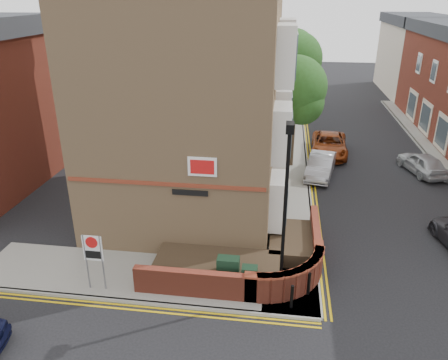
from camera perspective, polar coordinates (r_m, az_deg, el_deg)
The scene contains 24 objects.
ground at distance 15.60m, azimuth 1.03°, elevation -16.91°, with size 120.00×120.00×0.00m, color black.
pavement_corner at distance 17.37m, azimuth -10.14°, elevation -12.30°, with size 13.00×3.00×0.12m, color gray.
pavement_main at distance 29.58m, azimuth 8.71°, elevation 3.27°, with size 2.00×32.00×0.12m, color gray.
kerb_side at distance 16.25m, azimuth -11.77°, elevation -15.30°, with size 13.00×0.15×0.12m, color gray.
kerb_main_near at distance 29.62m, azimuth 10.64°, elevation 3.16°, with size 0.15×32.00×0.12m, color gray.
kerb_main_far at distance 28.44m, azimuth 27.12°, elevation 0.03°, with size 0.15×40.00×0.12m, color gray.
yellow_lines_side at distance 16.10m, azimuth -12.05°, elevation -15.99°, with size 13.00×0.28×0.01m, color gold.
yellow_lines_main at distance 29.65m, azimuth 11.12°, elevation 3.04°, with size 0.28×32.00×0.01m, color gold.
corner_building at distance 20.63m, azimuth -4.09°, elevation 12.53°, with size 8.95×10.40×13.60m.
garden_wall at distance 17.57m, azimuth 2.05°, elevation -11.67°, with size 6.80×6.00×1.20m, color maroon, non-canonical shape.
lamppost at distance 14.66m, azimuth 7.94°, elevation -4.24°, with size 0.25×0.50×6.30m.
utility_cabinet_large at distance 16.21m, azimuth 0.55°, elevation -11.92°, with size 0.80×0.45×1.20m, color black.
utility_cabinet_small at distance 15.93m, azimuth 3.33°, elevation -12.90°, with size 0.55×0.40×1.10m, color black.
bollard_near at distance 15.50m, azimuth 8.85°, elevation -14.83°, with size 0.11×0.11×0.90m, color black.
bollard_far at distance 16.17m, azimuth 11.02°, elevation -13.17°, with size 0.11×0.11×0.90m, color black.
zone_sign at distance 16.24m, azimuth -16.72°, elevation -9.06°, with size 0.72×0.07×2.20m.
far_terrace_cream at distance 51.87m, azimuth 23.39°, elevation 14.86°, with size 5.40×12.40×8.00m.
tree_near at distance 26.43m, azimuth 9.33°, elevation 11.31°, with size 3.64×3.65×6.70m.
tree_mid at distance 34.23m, azimuth 9.24°, elevation 14.86°, with size 4.03×4.03×7.42m.
tree_far at distance 42.19m, azimuth 9.11°, elevation 16.04°, with size 3.81×3.81×7.00m.
traffic_light_assembly at distance 37.55m, azimuth 9.58°, elevation 11.83°, with size 0.20×0.16×4.20m.
silver_car_near at distance 26.39m, azimuth 12.52°, elevation 1.86°, with size 1.39×4.00×1.32m, color #95969C.
red_car_main at distance 30.13m, azimuth 13.57°, elevation 4.52°, with size 2.28×4.94×1.37m, color maroon.
silver_car_far at distance 28.75m, azimuth 24.49°, elevation 2.02°, with size 1.52×3.78×1.29m, color #ADB1B5.
Camera 1 is at (1.39, -11.82, 10.08)m, focal length 35.00 mm.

